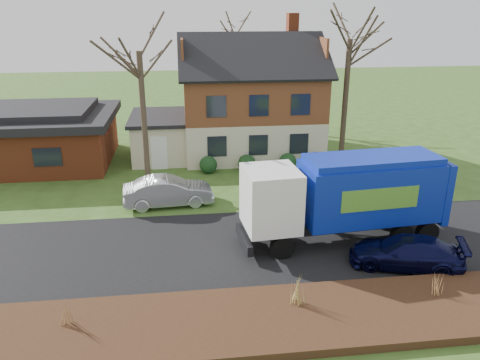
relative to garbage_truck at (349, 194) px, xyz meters
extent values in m
plane|color=#324E1A|center=(-4.29, -0.07, -2.19)|extent=(120.00, 120.00, 0.00)
cube|color=black|center=(-4.29, -0.07, -2.18)|extent=(80.00, 7.00, 0.02)
cube|color=black|center=(-4.29, -5.37, -2.04)|extent=(80.00, 3.50, 0.30)
cube|color=beige|center=(-2.29, 13.93, -0.84)|extent=(9.00, 7.50, 2.70)
cube|color=brown|center=(-2.29, 13.93, 1.91)|extent=(9.00, 7.50, 2.80)
cube|color=#984021|center=(0.71, 14.93, 6.28)|extent=(0.70, 0.90, 1.60)
cube|color=beige|center=(-8.49, 13.43, -0.89)|extent=(3.50, 5.50, 2.60)
cube|color=black|center=(-8.49, 13.43, 0.53)|extent=(3.90, 5.90, 0.24)
cube|color=#984021|center=(-16.29, 12.93, -0.79)|extent=(9.00, 7.50, 2.80)
cube|color=black|center=(-16.29, 12.93, 0.86)|extent=(9.80, 8.20, 0.50)
cube|color=black|center=(-16.29, 12.93, 1.31)|extent=(7.00, 6.00, 0.40)
cylinder|color=black|center=(-3.13, -1.27, -1.70)|extent=(1.00, 0.41, 0.97)
cylinder|color=black|center=(-3.31, 0.69, -1.70)|extent=(1.00, 0.41, 0.97)
cylinder|color=black|center=(2.18, -0.79, -1.70)|extent=(1.00, 0.41, 0.97)
cylinder|color=black|center=(2.01, 1.17, -1.70)|extent=(1.00, 0.41, 0.97)
cylinder|color=black|center=(3.40, -0.68, -1.70)|extent=(1.00, 0.41, 0.97)
cylinder|color=black|center=(3.22, 1.28, -1.70)|extent=(1.00, 0.41, 0.97)
cube|color=black|center=(0.05, 0.00, -1.39)|extent=(8.12, 1.84, 0.33)
cube|color=white|center=(-3.45, -0.31, 0.06)|extent=(2.35, 2.52, 2.53)
cube|color=black|center=(-4.48, -0.40, 0.20)|extent=(0.26, 2.06, 0.84)
cube|color=black|center=(-4.57, -0.41, -1.67)|extent=(0.44, 2.35, 0.42)
cube|color=#0C239B|center=(0.93, 0.08, 0.06)|extent=(6.08, 2.86, 2.53)
cube|color=#0C239B|center=(0.93, 0.08, 1.47)|extent=(5.78, 2.55, 0.28)
cube|color=#0C239B|center=(3.96, 0.35, -0.03)|extent=(0.54, 2.41, 2.72)
cube|color=#518D2E|center=(0.90, -1.11, 0.15)|extent=(3.36, 0.34, 0.94)
cube|color=#518D2E|center=(0.69, 1.26, 0.15)|extent=(3.36, 0.34, 0.94)
imported|color=#B9BCC1|center=(-7.82, 4.82, -1.44)|extent=(4.68, 2.00, 1.50)
imported|color=black|center=(1.56, -2.50, -1.56)|extent=(4.69, 3.10, 1.26)
cylinder|color=#443528|center=(-9.02, 7.53, 1.57)|extent=(0.31, 0.31, 7.52)
cylinder|color=#423527|center=(3.57, 11.36, 1.71)|extent=(0.36, 0.36, 7.78)
cylinder|color=#423328|center=(-2.24, 22.27, 1.58)|extent=(0.29, 0.29, 7.54)
cone|color=#9A7244|center=(-10.77, -5.06, -1.45)|extent=(0.04, 0.04, 0.88)
cone|color=#9A7244|center=(-10.91, -5.06, -1.45)|extent=(0.04, 0.04, 0.88)
cone|color=#9A7244|center=(-10.62, -5.06, -1.45)|extent=(0.04, 0.04, 0.88)
cone|color=#9A7244|center=(-10.77, -4.94, -1.45)|extent=(0.04, 0.04, 0.88)
cone|color=#9A7244|center=(-10.77, -5.17, -1.45)|extent=(0.04, 0.04, 0.88)
cone|color=#A79249|center=(-3.39, -4.80, -1.37)|extent=(0.04, 0.04, 1.04)
cone|color=#A79249|center=(-3.55, -4.80, -1.37)|extent=(0.04, 0.04, 1.04)
cone|color=#A79249|center=(-3.22, -4.80, -1.37)|extent=(0.04, 0.04, 1.04)
cone|color=#A79249|center=(-3.39, -4.67, -1.37)|extent=(0.04, 0.04, 1.04)
cone|color=#A79249|center=(-3.39, -4.93, -1.37)|extent=(0.04, 0.04, 1.04)
cone|color=tan|center=(1.55, -4.83, -1.51)|extent=(0.04, 0.04, 0.76)
cone|color=tan|center=(1.42, -4.83, -1.51)|extent=(0.04, 0.04, 0.76)
cone|color=tan|center=(1.69, -4.83, -1.51)|extent=(0.04, 0.04, 0.76)
cone|color=tan|center=(1.55, -4.72, -1.51)|extent=(0.04, 0.04, 0.76)
cone|color=tan|center=(1.55, -4.94, -1.51)|extent=(0.04, 0.04, 0.76)
camera|label=1|loc=(-6.86, -17.75, 7.47)|focal=35.00mm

